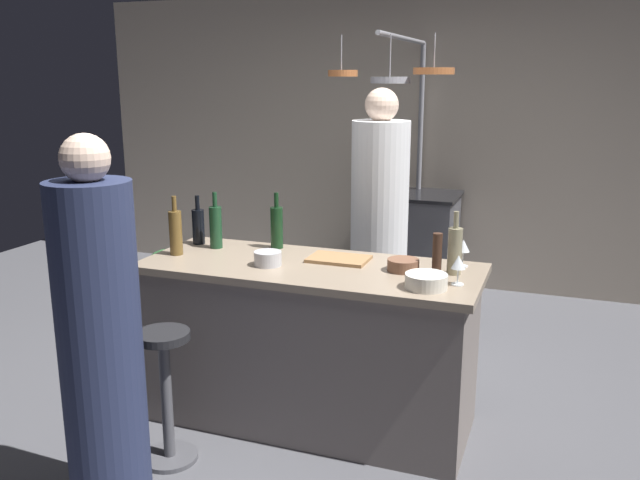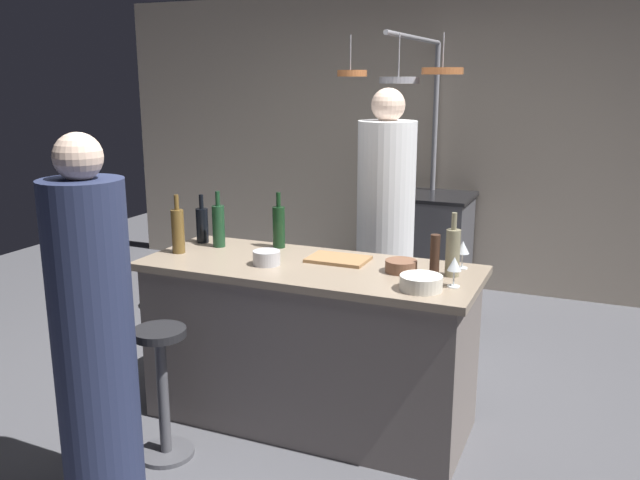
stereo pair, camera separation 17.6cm
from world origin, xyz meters
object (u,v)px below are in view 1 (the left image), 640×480
(potted_plant, at_px, (167,276))
(wine_bottle_amber, at_px, (176,232))
(cutting_board, at_px, (339,259))
(wine_bottle_white, at_px, (455,250))
(mixing_bowl_steel, at_px, (268,258))
(bar_stool_left, at_px, (166,390))
(chef, at_px, (379,236))
(mixing_bowl_wooden, at_px, (403,265))
(wine_bottle_dark, at_px, (198,226))
(mixing_bowl_ceramic, at_px, (426,281))
(guest_left, at_px, (101,344))
(stove_range, at_px, (411,243))
(wine_bottle_green, at_px, (216,226))
(pepper_mill, at_px, (437,254))
(wine_glass_by_chef, at_px, (458,264))
(wine_bottle_red, at_px, (277,227))
(wine_glass_near_right_guest, at_px, (463,247))

(potted_plant, xyz_separation_m, wine_bottle_amber, (0.96, -1.32, 0.73))
(cutting_board, height_order, wine_bottle_white, wine_bottle_white)
(wine_bottle_white, bearing_deg, mixing_bowl_steel, -169.19)
(potted_plant, bearing_deg, bar_stool_left, -56.99)
(chef, distance_m, wine_bottle_white, 1.16)
(bar_stool_left, distance_m, mixing_bowl_steel, 0.83)
(bar_stool_left, distance_m, cutting_board, 1.12)
(bar_stool_left, relative_size, mixing_bowl_wooden, 4.18)
(wine_bottle_dark, height_order, mixing_bowl_ceramic, wine_bottle_dark)
(guest_left, distance_m, mixing_bowl_wooden, 1.51)
(stove_range, height_order, wine_bottle_green, wine_bottle_green)
(pepper_mill, distance_m, mixing_bowl_steel, 0.88)
(wine_bottle_dark, bearing_deg, cutting_board, -4.22)
(chef, bearing_deg, wine_bottle_amber, -128.31)
(wine_bottle_white, height_order, mixing_bowl_steel, wine_bottle_white)
(bar_stool_left, relative_size, mixing_bowl_ceramic, 3.40)
(potted_plant, distance_m, wine_glass_by_chef, 2.94)
(chef, distance_m, wine_bottle_green, 1.17)
(guest_left, height_order, pepper_mill, guest_left)
(potted_plant, distance_m, wine_bottle_red, 1.88)
(potted_plant, height_order, pepper_mill, pepper_mill)
(mixing_bowl_wooden, distance_m, mixing_bowl_ceramic, 0.30)
(pepper_mill, distance_m, wine_bottle_green, 1.30)
(cutting_board, bearing_deg, mixing_bowl_ceramic, -30.51)
(pepper_mill, height_order, wine_glass_near_right_guest, pepper_mill)
(wine_bottle_amber, xyz_separation_m, mixing_bowl_wooden, (1.26, 0.12, -0.10))
(chef, xyz_separation_m, wine_glass_near_right_guest, (0.67, -0.79, 0.17))
(wine_bottle_dark, relative_size, wine_bottle_green, 0.89)
(chef, height_order, mixing_bowl_wooden, chef)
(wine_bottle_white, xyz_separation_m, wine_glass_near_right_guest, (0.02, 0.15, -0.02))
(bar_stool_left, relative_size, pepper_mill, 3.24)
(bar_stool_left, bearing_deg, cutting_board, 49.84)
(chef, bearing_deg, mixing_bowl_steel, -104.82)
(wine_bottle_red, bearing_deg, stove_range, 81.93)
(potted_plant, bearing_deg, wine_glass_by_chef, -27.93)
(pepper_mill, relative_size, wine_bottle_amber, 0.63)
(pepper_mill, bearing_deg, wine_bottle_dark, 174.68)
(guest_left, distance_m, cutting_board, 1.34)
(cutting_board, bearing_deg, chef, 91.45)
(bar_stool_left, height_order, mixing_bowl_wooden, mixing_bowl_wooden)
(wine_bottle_dark, bearing_deg, chef, 43.64)
(mixing_bowl_wooden, height_order, mixing_bowl_ceramic, mixing_bowl_ceramic)
(potted_plant, bearing_deg, cutting_board, -31.25)
(stove_range, relative_size, mixing_bowl_wooden, 5.47)
(stove_range, height_order, pepper_mill, pepper_mill)
(wine_bottle_dark, bearing_deg, mixing_bowl_ceramic, -14.96)
(stove_range, xyz_separation_m, chef, (0.09, -1.42, 0.39))
(bar_stool_left, xyz_separation_m, guest_left, (-0.04, -0.40, 0.39))
(guest_left, bearing_deg, wine_bottle_amber, 102.99)
(pepper_mill, bearing_deg, wine_bottle_amber, -174.94)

